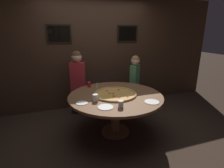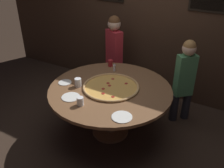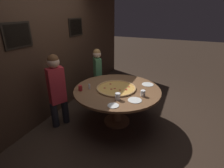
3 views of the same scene
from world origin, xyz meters
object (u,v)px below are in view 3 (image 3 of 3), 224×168
object	(u,v)px
white_plate_near_front	(135,100)
condiment_shaker	(89,87)
diner_side_right	(98,72)
white_plate_right_side	(113,106)
drink_cup_near_left	(118,96)
white_plate_left_side	(148,84)
dining_table	(117,95)
diner_far_left	(57,87)
drink_cup_by_shaker	(80,88)
drink_cup_near_right	(143,93)
giant_pizza	(116,88)

from	to	relation	value
white_plate_near_front	condiment_shaker	xyz separation A→B (m)	(0.11, 0.92, 0.05)
condiment_shaker	diner_side_right	bearing A→B (deg)	19.15
white_plate_right_side	diner_side_right	distance (m)	1.71
drink_cup_near_left	white_plate_left_side	xyz separation A→B (m)	(0.83, -0.32, -0.05)
drink_cup_near_left	diner_side_right	bearing A→B (deg)	40.32
dining_table	white_plate_left_side	xyz separation A→B (m)	(0.43, -0.49, 0.13)
drink_cup_near_left	diner_far_left	size ratio (longest dim) A/B	0.08
drink_cup_by_shaker	diner_far_left	bearing A→B (deg)	111.86
drink_cup_by_shaker	drink_cup_near_right	world-z (taller)	drink_cup_near_right
drink_cup_near_right	condiment_shaker	distance (m)	1.01
drink_cup_by_shaker	diner_far_left	size ratio (longest dim) A/B	0.07
drink_cup_near_left	drink_cup_near_right	world-z (taller)	drink_cup_near_left
drink_cup_near_left	diner_far_left	distance (m)	1.17
drink_cup_by_shaker	condiment_shaker	distance (m)	0.18
dining_table	condiment_shaker	distance (m)	0.55
giant_pizza	drink_cup_near_left	distance (m)	0.44
drink_cup_by_shaker	white_plate_left_side	xyz separation A→B (m)	(0.77, -1.08, -0.05)
white_plate_left_side	white_plate_near_front	bearing A→B (deg)	176.39
drink_cup_near_right	diner_side_right	distance (m)	1.60
giant_pizza	drink_cup_near_left	world-z (taller)	drink_cup_near_left
white_plate_near_front	condiment_shaker	world-z (taller)	condiment_shaker
white_plate_right_side	condiment_shaker	bearing A→B (deg)	58.27
drink_cup_by_shaker	drink_cup_near_left	xyz separation A→B (m)	(-0.06, -0.76, 0.01)
condiment_shaker	dining_table	bearing A→B (deg)	-66.38
giant_pizza	dining_table	bearing A→B (deg)	-95.02
diner_side_right	diner_far_left	size ratio (longest dim) A/B	0.91
white_plate_right_side	white_plate_near_front	distance (m)	0.40
condiment_shaker	diner_side_right	xyz separation A→B (m)	(0.98, 0.34, -0.06)
white_plate_near_front	drink_cup_by_shaker	bearing A→B (deg)	91.53
dining_table	drink_cup_by_shaker	xyz separation A→B (m)	(-0.34, 0.59, 0.18)
giant_pizza	drink_cup_near_right	xyz separation A→B (m)	(-0.11, -0.54, 0.04)
drink_cup_by_shaker	diner_far_left	distance (m)	0.44
drink_cup_by_shaker	condiment_shaker	world-z (taller)	drink_cup_by_shaker
giant_pizza	drink_cup_near_left	bearing A→B (deg)	-154.95
drink_cup_near_right	condiment_shaker	size ratio (longest dim) A/B	1.11
dining_table	white_plate_near_front	size ratio (longest dim) A/B	7.10
white_plate_near_front	diner_far_left	xyz separation A→B (m)	(-0.19, 1.44, 0.06)
diner_far_left	white_plate_left_side	bearing A→B (deg)	149.06
white_plate_left_side	white_plate_near_front	size ratio (longest dim) A/B	1.01
drink_cup_near_left	diner_far_left	xyz separation A→B (m)	(-0.11, 1.17, 0.01)
dining_table	drink_cup_near_left	size ratio (longest dim) A/B	14.06
white_plate_left_side	condiment_shaker	xyz separation A→B (m)	(-0.64, 0.97, 0.05)
white_plate_left_side	white_plate_right_side	xyz separation A→B (m)	(-1.05, 0.31, 0.00)
diner_side_right	condiment_shaker	bearing A→B (deg)	-23.94
giant_pizza	diner_far_left	distance (m)	1.11
white_plate_near_front	drink_cup_near_right	bearing A→B (deg)	-21.10
white_plate_right_side	dining_table	bearing A→B (deg)	16.26
white_plate_near_front	condiment_shaker	size ratio (longest dim) A/B	2.38
white_plate_left_side	diner_far_left	xyz separation A→B (m)	(-0.94, 1.49, 0.06)
dining_table	diner_side_right	bearing A→B (deg)	46.92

